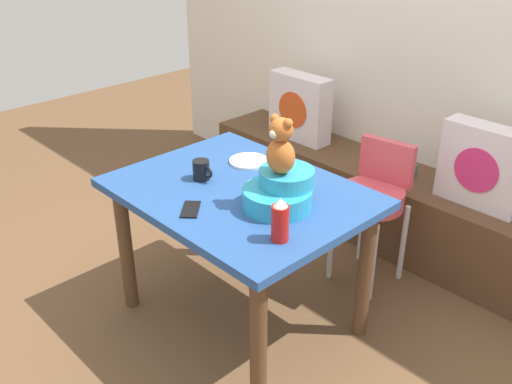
% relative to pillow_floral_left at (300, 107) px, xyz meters
% --- Properties ---
extents(ground_plane, '(8.00, 8.00, 0.00)m').
position_rel_pillow_floral_left_xyz_m(ground_plane, '(0.70, -1.17, -0.68)').
color(ground_plane, brown).
extents(back_wall, '(4.40, 0.10, 2.60)m').
position_rel_pillow_floral_left_xyz_m(back_wall, '(0.70, 0.29, 0.62)').
color(back_wall, silver).
rests_on(back_wall, ground_plane).
extents(window_bench, '(2.60, 0.44, 0.46)m').
position_rel_pillow_floral_left_xyz_m(window_bench, '(0.70, 0.02, -0.45)').
color(window_bench, brown).
rests_on(window_bench, ground_plane).
extents(pillow_floral_left, '(0.44, 0.15, 0.44)m').
position_rel_pillow_floral_left_xyz_m(pillow_floral_left, '(0.00, 0.00, 0.00)').
color(pillow_floral_left, silver).
rests_on(pillow_floral_left, window_bench).
extents(pillow_floral_right, '(0.44, 0.15, 0.44)m').
position_rel_pillow_floral_left_xyz_m(pillow_floral_right, '(1.29, 0.00, 0.00)').
color(pillow_floral_right, silver).
rests_on(pillow_floral_right, window_bench).
extents(book_stack, '(0.20, 0.14, 0.06)m').
position_rel_pillow_floral_left_xyz_m(book_stack, '(0.77, 0.02, -0.19)').
color(book_stack, '#44797D').
rests_on(book_stack, window_bench).
extents(dining_table, '(1.15, 0.88, 0.74)m').
position_rel_pillow_floral_left_xyz_m(dining_table, '(0.70, -1.17, -0.05)').
color(dining_table, '#264C8C').
rests_on(dining_table, ground_plane).
extents(highchair, '(0.36, 0.48, 0.79)m').
position_rel_pillow_floral_left_xyz_m(highchair, '(0.91, -0.42, -0.16)').
color(highchair, '#D84C59').
rests_on(highchair, ground_plane).
extents(infant_seat_teal, '(0.30, 0.33, 0.16)m').
position_rel_pillow_floral_left_xyz_m(infant_seat_teal, '(0.93, -1.15, 0.13)').
color(infant_seat_teal, '#299AC1').
rests_on(infant_seat_teal, dining_table).
extents(teddy_bear, '(0.13, 0.12, 0.25)m').
position_rel_pillow_floral_left_xyz_m(teddy_bear, '(0.93, -1.15, 0.34)').
color(teddy_bear, '#B66128').
rests_on(teddy_bear, infant_seat_teal).
extents(ketchup_bottle, '(0.07, 0.07, 0.18)m').
position_rel_pillow_floral_left_xyz_m(ketchup_bottle, '(1.12, -1.35, 0.15)').
color(ketchup_bottle, red).
rests_on(ketchup_bottle, dining_table).
extents(coffee_mug, '(0.12, 0.08, 0.09)m').
position_rel_pillow_floral_left_xyz_m(coffee_mug, '(0.50, -1.23, 0.11)').
color(coffee_mug, black).
rests_on(coffee_mug, dining_table).
extents(dinner_plate_near, '(0.20, 0.20, 0.01)m').
position_rel_pillow_floral_left_xyz_m(dinner_plate_near, '(0.51, -0.93, 0.07)').
color(dinner_plate_near, white).
rests_on(dinner_plate_near, dining_table).
extents(cell_phone, '(0.15, 0.15, 0.01)m').
position_rel_pillow_floral_left_xyz_m(cell_phone, '(0.70, -1.45, 0.06)').
color(cell_phone, black).
rests_on(cell_phone, dining_table).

